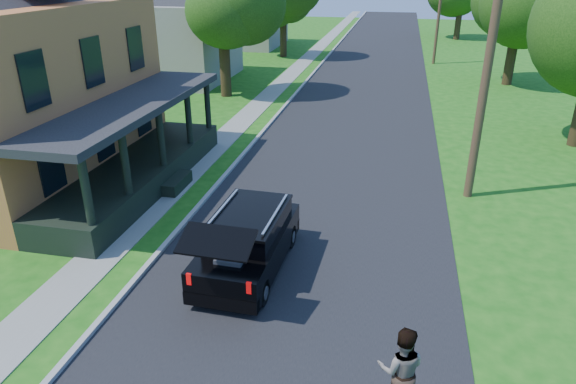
# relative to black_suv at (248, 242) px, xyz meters

# --- Properties ---
(ground) EXTENTS (140.00, 140.00, 0.00)m
(ground) POSITION_rel_black_suv_xyz_m (1.40, -1.50, -0.82)
(ground) COLOR #185A12
(ground) RESTS_ON ground
(street) EXTENTS (8.00, 120.00, 0.02)m
(street) POSITION_rel_black_suv_xyz_m (1.40, 18.50, -0.82)
(street) COLOR black
(street) RESTS_ON ground
(curb) EXTENTS (0.15, 120.00, 0.12)m
(curb) POSITION_rel_black_suv_xyz_m (-2.65, 18.50, -0.82)
(curb) COLOR #989893
(curb) RESTS_ON ground
(sidewalk) EXTENTS (1.30, 120.00, 0.03)m
(sidewalk) POSITION_rel_black_suv_xyz_m (-4.20, 18.50, -0.82)
(sidewalk) COLOR gray
(sidewalk) RESTS_ON ground
(front_walk) EXTENTS (6.50, 1.20, 0.03)m
(front_walk) POSITION_rel_black_suv_xyz_m (-8.10, 4.50, -0.82)
(front_walk) COLOR gray
(front_walk) RESTS_ON ground
(neighbor_house_mid) EXTENTS (12.78, 12.78, 8.30)m
(neighbor_house_mid) POSITION_rel_black_suv_xyz_m (-12.10, 22.50, 3.37)
(neighbor_house_mid) COLOR #9C958A
(neighbor_house_mid) RESTS_ON ground
(neighbor_house_far) EXTENTS (12.78, 12.78, 8.30)m
(neighbor_house_far) POSITION_rel_black_suv_xyz_m (-12.10, 38.50, 3.37)
(neighbor_house_far) COLOR #9C958A
(neighbor_house_far) RESTS_ON ground
(black_suv) EXTENTS (1.91, 4.66, 2.15)m
(black_suv) POSITION_rel_black_suv_xyz_m (0.00, 0.00, 0.00)
(black_suv) COLOR black
(black_suv) RESTS_ON ground
(skateboarder) EXTENTS (0.78, 0.61, 1.59)m
(skateboarder) POSITION_rel_black_suv_xyz_m (3.90, -4.50, 0.60)
(skateboarder) COLOR black
(skateboarder) RESTS_ON ground
(tree_left_mid) EXTENTS (6.06, 6.13, 8.27)m
(tree_left_mid) POSITION_rel_black_suv_xyz_m (-6.74, 18.34, 4.56)
(tree_left_mid) COLOR black
(tree_left_mid) RESTS_ON ground
(utility_pole_near) EXTENTS (1.76, 0.30, 8.82)m
(utility_pole_near) POSITION_rel_black_suv_xyz_m (6.16, 6.09, 3.74)
(utility_pole_near) COLOR #4A3922
(utility_pole_near) RESTS_ON ground
(utility_pole_far) EXTENTS (1.42, 0.37, 7.13)m
(utility_pole_far) POSITION_rel_black_suv_xyz_m (6.09, 32.13, 2.87)
(utility_pole_far) COLOR #4A3922
(utility_pole_far) RESTS_ON ground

